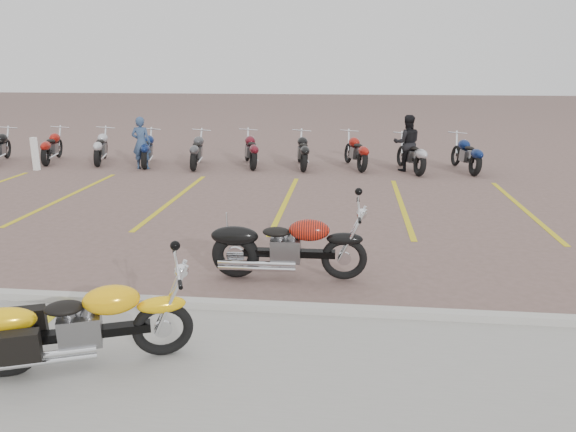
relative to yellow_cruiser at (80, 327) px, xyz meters
name	(u,v)px	position (x,y,z in m)	size (l,w,h in m)	color
ground	(258,259)	(1.34, 3.59, -0.47)	(100.00, 100.00, 0.00)	#725752
concrete_apron	(179,426)	(1.34, -0.91, -0.46)	(60.00, 5.00, 0.01)	#9E9B93
curb	(234,306)	(1.34, 1.59, -0.41)	(60.00, 0.18, 0.12)	#ADAAA3
parking_stripes	(286,202)	(1.34, 7.59, -0.46)	(38.00, 5.50, 0.01)	gold
yellow_cruiser	(80,327)	(0.00, 0.00, 0.00)	(2.18, 0.96, 0.94)	black
flame_cruiser	(285,248)	(1.89, 2.78, 0.01)	(2.35, 0.35, 0.97)	black
person_a	(141,143)	(-3.54, 11.37, 0.33)	(0.58, 0.38, 1.60)	#31486E
person_b	(407,143)	(4.52, 11.94, 0.37)	(0.82, 0.64, 1.68)	black
bollard	(35,154)	(-6.68, 10.79, 0.03)	(0.15, 0.15, 1.00)	white
bg_bike_row	(223,149)	(-1.16, 12.09, 0.08)	(15.88, 2.09, 1.10)	black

